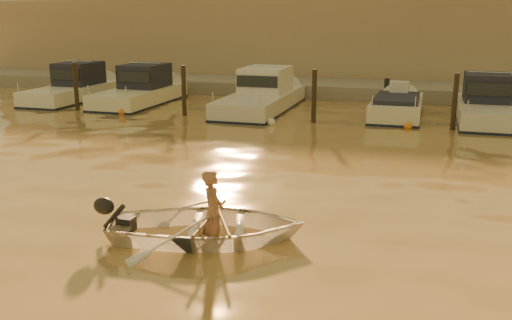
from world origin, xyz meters
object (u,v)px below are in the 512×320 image
(dinghy, at_px, (208,226))
(moored_boat_3, at_px, (397,111))
(moored_boat_2, at_px, (261,95))
(waterfront_building, at_px, (363,42))
(moored_boat_4, at_px, (486,105))
(person, at_px, (213,213))
(moored_boat_1, at_px, (140,90))
(moored_boat_0, at_px, (73,87))

(dinghy, bearing_deg, moored_boat_3, -25.72)
(dinghy, distance_m, moored_boat_2, 14.50)
(dinghy, distance_m, waterfront_building, 25.23)
(dinghy, bearing_deg, moored_boat_4, -38.07)
(person, distance_m, moored_boat_1, 16.76)
(person, relative_size, moored_boat_1, 0.24)
(waterfront_building, bearing_deg, person, -89.20)
(moored_boat_0, distance_m, moored_boat_4, 18.23)
(moored_boat_0, xyz_separation_m, waterfront_building, (12.19, 11.00, 1.77))
(moored_boat_1, xyz_separation_m, moored_boat_4, (14.72, 0.00, 0.00))
(moored_boat_3, relative_size, moored_boat_4, 0.86)
(moored_boat_2, distance_m, moored_boat_4, 8.95)
(moored_boat_0, distance_m, waterfront_building, 16.51)
(moored_boat_2, distance_m, moored_boat_3, 5.65)
(dinghy, height_order, moored_boat_3, moored_boat_3)
(person, relative_size, moored_boat_2, 0.21)
(dinghy, relative_size, moored_boat_0, 0.54)
(moored_boat_2, xyz_separation_m, waterfront_building, (2.91, 11.00, 1.77))
(waterfront_building, bearing_deg, moored_boat_1, -128.27)
(person, height_order, waterfront_building, waterfront_building)
(person, xyz_separation_m, moored_boat_2, (-3.26, 14.11, 0.13))
(dinghy, bearing_deg, person, -90.00)
(moored_boat_1, xyz_separation_m, moored_boat_3, (11.40, 0.00, -0.40))
(moored_boat_0, relative_size, moored_boat_1, 1.00)
(waterfront_building, bearing_deg, moored_boat_4, -61.23)
(moored_boat_0, distance_m, moored_boat_1, 3.51)
(moored_boat_1, distance_m, waterfront_building, 14.12)
(person, xyz_separation_m, moored_boat_1, (-9.03, 14.11, 0.13))
(moored_boat_0, height_order, waterfront_building, waterfront_building)
(moored_boat_0, bearing_deg, moored_boat_4, 0.00)
(dinghy, height_order, moored_boat_2, moored_boat_2)
(moored_boat_1, distance_m, moored_boat_3, 11.41)
(dinghy, xyz_separation_m, moored_boat_3, (2.47, 14.14, -0.02))
(moored_boat_2, xyz_separation_m, moored_boat_4, (8.95, 0.00, 0.00))
(dinghy, height_order, moored_boat_0, moored_boat_0)
(moored_boat_3, relative_size, waterfront_building, 0.12)
(moored_boat_4, bearing_deg, moored_boat_0, 180.00)
(person, height_order, moored_boat_4, moored_boat_4)
(moored_boat_0, bearing_deg, person, -48.38)
(moored_boat_0, bearing_deg, moored_boat_3, 0.00)
(person, height_order, moored_boat_2, moored_boat_2)
(moored_boat_0, relative_size, moored_boat_4, 1.02)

